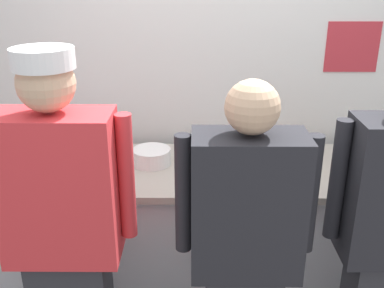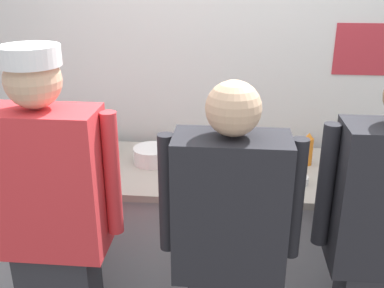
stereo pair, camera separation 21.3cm
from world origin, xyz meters
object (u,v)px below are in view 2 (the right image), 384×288
(chef_center, at_px, (228,257))
(plate_stack_rear, at_px, (152,155))
(squeeze_bottle_secondary, at_px, (308,149))
(squeeze_bottle_spare, at_px, (274,161))
(chef_near_left, at_px, (53,228))
(sheet_tray, at_px, (230,165))
(mixing_bowl_steel, at_px, (91,148))
(ramekin_red_sauce, at_px, (299,179))
(squeeze_bottle_primary, at_px, (56,135))
(ramekin_yellow_sauce, at_px, (339,179))
(chefs_knife, at_px, (30,159))

(chef_center, distance_m, plate_stack_rear, 0.98)
(squeeze_bottle_secondary, bearing_deg, squeeze_bottle_spare, -140.20)
(chef_near_left, height_order, plate_stack_rear, chef_near_left)
(sheet_tray, distance_m, squeeze_bottle_spare, 0.28)
(mixing_bowl_steel, height_order, ramekin_red_sauce, mixing_bowl_steel)
(squeeze_bottle_spare, xyz_separation_m, ramekin_red_sauce, (0.13, -0.09, -0.07))
(sheet_tray, height_order, squeeze_bottle_primary, squeeze_bottle_primary)
(squeeze_bottle_primary, bearing_deg, ramekin_red_sauce, -13.80)
(ramekin_red_sauce, bearing_deg, squeeze_bottle_primary, 166.20)
(ramekin_yellow_sauce, bearing_deg, ramekin_red_sauce, -173.70)
(sheet_tray, bearing_deg, chef_near_left, -134.90)
(plate_stack_rear, distance_m, mixing_bowl_steel, 0.40)
(squeeze_bottle_spare, distance_m, ramekin_red_sauce, 0.17)
(chef_near_left, relative_size, mixing_bowl_steel, 5.27)
(chef_near_left, bearing_deg, chef_center, -2.85)
(sheet_tray, bearing_deg, squeeze_bottle_spare, -20.72)
(sheet_tray, xyz_separation_m, squeeze_bottle_primary, (-1.14, 0.19, 0.08))
(sheet_tray, bearing_deg, chef_center, -89.47)
(chef_near_left, bearing_deg, plate_stack_rear, 68.92)
(ramekin_red_sauce, bearing_deg, plate_stack_rear, 166.58)
(mixing_bowl_steel, height_order, squeeze_bottle_spare, squeeze_bottle_spare)
(mixing_bowl_steel, bearing_deg, chef_center, -45.75)
(ramekin_yellow_sauce, relative_size, chefs_knife, 0.30)
(sheet_tray, relative_size, ramekin_red_sauce, 4.07)
(ramekin_yellow_sauce, distance_m, ramekin_red_sauce, 0.22)
(chef_center, bearing_deg, chef_near_left, 177.15)
(chef_center, bearing_deg, sheet_tray, 90.53)
(chef_near_left, distance_m, squeeze_bottle_secondary, 1.52)
(squeeze_bottle_secondary, distance_m, chefs_knife, 1.70)
(mixing_bowl_steel, xyz_separation_m, squeeze_bottle_secondary, (1.33, 0.00, 0.04))
(plate_stack_rear, bearing_deg, ramekin_red_sauce, -13.42)
(chef_near_left, relative_size, plate_stack_rear, 7.66)
(ramekin_red_sauce, xyz_separation_m, chefs_knife, (-1.62, 0.17, -0.02))
(plate_stack_rear, bearing_deg, chefs_knife, -177.59)
(ramekin_yellow_sauce, bearing_deg, chef_center, -131.92)
(plate_stack_rear, bearing_deg, sheet_tray, -2.69)
(squeeze_bottle_spare, relative_size, ramekin_yellow_sauce, 2.34)
(squeeze_bottle_spare, relative_size, chefs_knife, 0.69)
(ramekin_yellow_sauce, bearing_deg, mixing_bowl_steel, 170.90)
(chef_center, relative_size, ramekin_red_sauce, 15.83)
(plate_stack_rear, xyz_separation_m, sheet_tray, (0.47, -0.02, -0.04))
(plate_stack_rear, height_order, ramekin_red_sauce, plate_stack_rear)
(mixing_bowl_steel, relative_size, sheet_tray, 0.79)
(chef_center, height_order, mixing_bowl_steel, chef_center)
(sheet_tray, relative_size, squeeze_bottle_spare, 2.23)
(chef_near_left, xyz_separation_m, plate_stack_rear, (0.31, 0.81, 0.03))
(squeeze_bottle_primary, xyz_separation_m, chefs_knife, (-0.10, -0.20, -0.09))
(sheet_tray, distance_m, squeeze_bottle_secondary, 0.48)
(chef_center, relative_size, squeeze_bottle_secondary, 8.14)
(mixing_bowl_steel, bearing_deg, squeeze_bottle_primary, 157.02)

